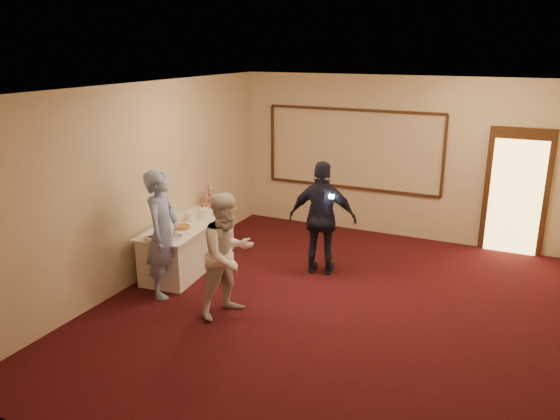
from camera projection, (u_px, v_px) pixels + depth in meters
The scene contains 14 objects.
floor at pixel (327, 310), 7.54m from camera, with size 7.00×7.00×0.00m, color black.
room_walls at pixel (331, 167), 6.96m from camera, with size 6.04×7.04×3.02m.
wall_molding at pixel (353, 149), 10.41m from camera, with size 3.45×0.04×1.55m.
doorway at pixel (516, 193), 9.36m from camera, with size 1.05×0.07×2.20m.
buffet_table at pixel (189, 244), 8.92m from camera, with size 1.02×2.16×0.77m.
pavlova_tray at pixel (163, 235), 7.98m from camera, with size 0.44×0.53×0.18m.
cupcake_stand at pixel (209, 198), 9.63m from camera, with size 0.30×0.30×0.43m.
plate_stack_a at pixel (190, 216), 8.85m from camera, with size 0.19×0.19×0.15m.
plate_stack_b at pixel (204, 214), 8.97m from camera, with size 0.20×0.20×0.16m.
tart at pixel (182, 227), 8.47m from camera, with size 0.28×0.28×0.06m.
man at pixel (163, 234), 7.78m from camera, with size 0.68×0.44×1.86m, color #7C95C8.
woman at pixel (228, 255), 7.22m from camera, with size 0.82×0.64×1.69m, color silver.
guest at pixel (323, 218), 8.54m from camera, with size 1.07×0.44×1.82m, color black.
camera_flash at pixel (331, 196), 8.20m from camera, with size 0.07×0.04×0.05m, color white.
Camera 1 is at (2.27, -6.46, 3.51)m, focal length 35.00 mm.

